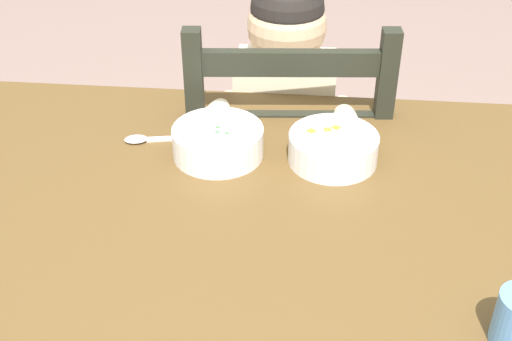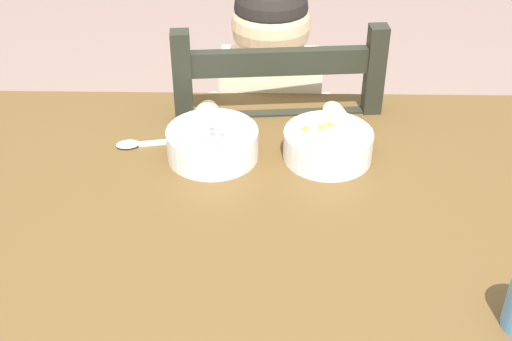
% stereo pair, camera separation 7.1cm
% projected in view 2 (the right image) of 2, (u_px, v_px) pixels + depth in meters
% --- Properties ---
extents(dining_table, '(1.33, 0.84, 0.72)m').
position_uv_depth(dining_table, '(242.00, 261.00, 1.16)').
color(dining_table, brown).
rests_on(dining_table, ground).
extents(dining_chair, '(0.46, 0.46, 0.91)m').
position_uv_depth(dining_chair, '(271.00, 183.00, 1.64)').
color(dining_chair, black).
rests_on(dining_chair, ground).
extents(child_figure, '(0.32, 0.31, 0.97)m').
position_uv_depth(child_figure, '(270.00, 118.00, 1.53)').
color(child_figure, beige).
rests_on(child_figure, ground).
extents(bowl_of_peas, '(0.17, 0.17, 0.06)m').
position_uv_depth(bowl_of_peas, '(213.00, 143.00, 1.22)').
color(bowl_of_peas, white).
rests_on(bowl_of_peas, dining_table).
extents(bowl_of_carrots, '(0.16, 0.16, 0.05)m').
position_uv_depth(bowl_of_carrots, '(328.00, 144.00, 1.22)').
color(bowl_of_carrots, white).
rests_on(bowl_of_carrots, dining_table).
extents(spoon, '(0.14, 0.05, 0.01)m').
position_uv_depth(spoon, '(139.00, 144.00, 1.27)').
color(spoon, silver).
rests_on(spoon, dining_table).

